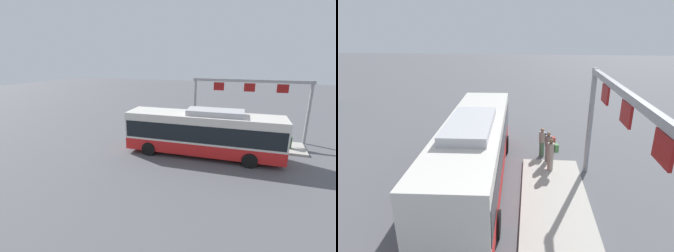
{
  "view_description": "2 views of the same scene",
  "coord_description": "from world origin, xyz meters",
  "views": [
    {
      "loc": [
        -3.08,
        16.2,
        6.84
      ],
      "look_at": [
        3.23,
        -1.68,
        1.47
      ],
      "focal_mm": 25.38,
      "sensor_mm": 36.0,
      "label": 1
    },
    {
      "loc": [
        -11.4,
        -2.34,
        7.07
      ],
      "look_at": [
        3.45,
        -1.11,
        1.72
      ],
      "focal_mm": 30.51,
      "sensor_mm": 36.0,
      "label": 2
    }
  ],
  "objects": [
    {
      "name": "bus_main",
      "position": [
        -0.01,
        -0.0,
        1.81
      ],
      "size": [
        11.14,
        2.98,
        3.46
      ],
      "rotation": [
        0.0,
        0.0,
        0.03
      ],
      "color": "red",
      "rests_on": "ground"
    },
    {
      "name": "platform_curb",
      "position": [
        -2.41,
        -3.53,
        0.08
      ],
      "size": [
        10.0,
        2.8,
        0.16
      ],
      "primitive_type": "cube",
      "color": "#B2ADA3",
      "rests_on": "ground"
    },
    {
      "name": "person_waiting_mid",
      "position": [
        2.44,
        -3.44,
        1.05
      ],
      "size": [
        0.34,
        0.52,
        1.67
      ],
      "rotation": [
        0.0,
        0.0,
        1.57
      ],
      "color": "slate",
      "rests_on": "platform_curb"
    },
    {
      "name": "person_waiting_near",
      "position": [
        1.48,
        -3.51,
        1.05
      ],
      "size": [
        0.41,
        0.57,
        1.67
      ],
      "rotation": [
        0.0,
        0.0,
        1.77
      ],
      "color": "gray",
      "rests_on": "platform_curb"
    },
    {
      "name": "trash_bin",
      "position": [
        -6.1,
        -3.28,
        0.61
      ],
      "size": [
        0.52,
        0.52,
        0.9
      ],
      "primitive_type": "cylinder",
      "color": "#2D5133",
      "rests_on": "platform_curb"
    },
    {
      "name": "platform_sign_gantry",
      "position": [
        -2.87,
        -5.3,
        3.78
      ],
      "size": [
        9.8,
        0.24,
        5.2
      ],
      "color": "gray",
      "rests_on": "ground"
    },
    {
      "name": "person_boarding",
      "position": [
        3.4,
        -3.17,
        0.89
      ],
      "size": [
        0.39,
        0.56,
        1.67
      ],
      "rotation": [
        0.0,
        0.0,
        1.72
      ],
      "color": "#476B4C",
      "rests_on": "ground"
    },
    {
      "name": "ground_plane",
      "position": [
        0.0,
        0.0,
        0.0
      ],
      "size": [
        120.0,
        120.0,
        0.0
      ],
      "primitive_type": "plane",
      "color": "#56565B"
    }
  ]
}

